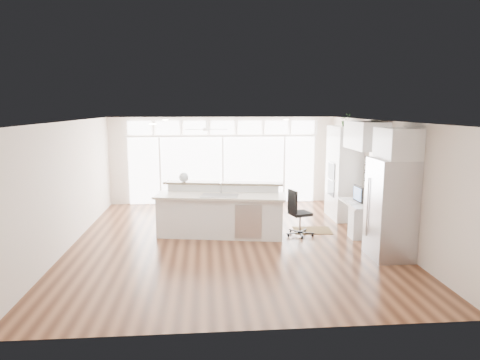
{
  "coord_description": "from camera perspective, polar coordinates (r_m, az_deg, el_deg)",
  "views": [
    {
      "loc": [
        -0.56,
        -9.34,
        2.99
      ],
      "look_at": [
        0.26,
        0.6,
        1.29
      ],
      "focal_mm": 32.0,
      "sensor_mm": 36.0,
      "label": 1
    }
  ],
  "objects": [
    {
      "name": "recessed_lights",
      "position": [
        9.56,
        -1.39,
        7.79
      ],
      "size": [
        3.4,
        3.0,
        0.02
      ],
      "primitive_type": "cube",
      "color": "white",
      "rests_on": "ceiling"
    },
    {
      "name": "wall_front",
      "position": [
        5.62,
        1.22,
        -7.32
      ],
      "size": [
        7.0,
        0.04,
        2.7
      ],
      "primitive_type": "cube",
      "color": "beige",
      "rests_on": "floor"
    },
    {
      "name": "oven_cabinet",
      "position": [
        11.88,
        13.62,
        0.95
      ],
      "size": [
        0.64,
        1.2,
        2.5
      ],
      "primitive_type": "cube",
      "color": "white",
      "rests_on": "floor"
    },
    {
      "name": "office_chair",
      "position": [
        10.14,
        8.04,
        -4.38
      ],
      "size": [
        0.69,
        0.66,
        1.09
      ],
      "primitive_type": "cube",
      "rotation": [
        0.0,
        0.0,
        0.28
      ],
      "color": "black",
      "rests_on": "floor"
    },
    {
      "name": "keyboard",
      "position": [
        10.48,
        14.57,
        -2.91
      ],
      "size": [
        0.13,
        0.34,
        0.02
      ],
      "primitive_type": "cube",
      "rotation": [
        0.0,
        0.0,
        0.01
      ],
      "color": "white",
      "rests_on": "desk_nook"
    },
    {
      "name": "kitchen_island",
      "position": [
        10.04,
        -2.62,
        -4.12
      ],
      "size": [
        3.18,
        1.66,
        1.2
      ],
      "primitive_type": "cube",
      "rotation": [
        0.0,
        0.0,
        -0.18
      ],
      "color": "white",
      "rests_on": "floor"
    },
    {
      "name": "glass_wall",
      "position": [
        13.43,
        -2.3,
        1.34
      ],
      "size": [
        5.8,
        0.06,
        2.08
      ],
      "primitive_type": "cube",
      "color": "white",
      "rests_on": "wall_back"
    },
    {
      "name": "rug",
      "position": [
        10.73,
        9.62,
        -6.63
      ],
      "size": [
        0.97,
        0.74,
        0.01
      ],
      "primitive_type": "cube",
      "rotation": [
        0.0,
        0.0,
        -0.09
      ],
      "color": "#362511",
      "rests_on": "floor"
    },
    {
      "name": "refrigerator",
      "position": [
        9.02,
        19.46,
        -3.66
      ],
      "size": [
        0.76,
        0.9,
        2.0
      ],
      "primitive_type": "cube",
      "color": "#B4B4B9",
      "rests_on": "floor"
    },
    {
      "name": "monitor",
      "position": [
        10.49,
        15.49,
        -1.8
      ],
      "size": [
        0.11,
        0.51,
        0.42
      ],
      "primitive_type": "cube",
      "rotation": [
        0.0,
        0.0,
        0.05
      ],
      "color": "black",
      "rests_on": "desk_nook"
    },
    {
      "name": "wall_left",
      "position": [
        9.93,
        -21.89,
        -0.56
      ],
      "size": [
        0.04,
        8.0,
        2.7
      ],
      "primitive_type": "cube",
      "color": "beige",
      "rests_on": "floor"
    },
    {
      "name": "ceiling_fan",
      "position": [
        12.15,
        -4.49,
        7.21
      ],
      "size": [
        1.16,
        1.16,
        0.32
      ],
      "primitive_type": "cube",
      "color": "white",
      "rests_on": "ceiling"
    },
    {
      "name": "desk_window",
      "position": [
        10.55,
        17.73,
        1.34
      ],
      "size": [
        0.04,
        0.85,
        0.85
      ],
      "primitive_type": "cube",
      "color": "white",
      "rests_on": "wall_right"
    },
    {
      "name": "wall_right",
      "position": [
        10.32,
        18.5,
        0.0
      ],
      "size": [
        0.04,
        8.0,
        2.7
      ],
      "primitive_type": "cube",
      "color": "beige",
      "rests_on": "floor"
    },
    {
      "name": "ceiling",
      "position": [
        9.36,
        -1.32,
        7.87
      ],
      "size": [
        7.0,
        8.0,
        0.02
      ],
      "primitive_type": "cube",
      "color": "white",
      "rests_on": "wall_back"
    },
    {
      "name": "transom_row",
      "position": [
        13.31,
        -2.34,
        7.01
      ],
      "size": [
        5.9,
        0.06,
        0.4
      ],
      "primitive_type": "cube",
      "color": "white",
      "rests_on": "wall_back"
    },
    {
      "name": "potted_plant",
      "position": [
        11.76,
        13.89,
        7.6
      ],
      "size": [
        0.32,
        0.35,
        0.25
      ],
      "primitive_type": "imported",
      "rotation": [
        0.0,
        0.0,
        -0.08
      ],
      "color": "#2A5323",
      "rests_on": "oven_cabinet"
    },
    {
      "name": "framed_photos",
      "position": [
        11.14,
        16.48,
        1.04
      ],
      "size": [
        0.06,
        0.22,
        0.8
      ],
      "primitive_type": "cube",
      "color": "black",
      "rests_on": "wall_right"
    },
    {
      "name": "fishbowl",
      "position": [
        10.45,
        -7.5,
        0.37
      ],
      "size": [
        0.26,
        0.26,
        0.24
      ],
      "primitive_type": "sphere",
      "rotation": [
        0.0,
        0.0,
        -0.12
      ],
      "color": "silver",
      "rests_on": "kitchen_island"
    },
    {
      "name": "wall_back",
      "position": [
        13.45,
        -2.32,
        2.64
      ],
      "size": [
        7.0,
        0.04,
        2.7
      ],
      "primitive_type": "cube",
      "color": "beige",
      "rests_on": "floor"
    },
    {
      "name": "fridge_cabinet",
      "position": [
        8.85,
        20.29,
        4.59
      ],
      "size": [
        0.64,
        0.9,
        0.6
      ],
      "primitive_type": "cube",
      "color": "white",
      "rests_on": "wall_right"
    },
    {
      "name": "desk_nook",
      "position": [
        10.65,
        15.76,
        -4.91
      ],
      "size": [
        0.72,
        1.3,
        0.76
      ],
      "primitive_type": "cube",
      "color": "white",
      "rests_on": "floor"
    },
    {
      "name": "floor",
      "position": [
        9.83,
        -1.25,
        -8.12
      ],
      "size": [
        7.0,
        8.0,
        0.02
      ],
      "primitive_type": "cube",
      "color": "#452415",
      "rests_on": "ground"
    },
    {
      "name": "upper_cabinets",
      "position": [
        10.36,
        16.46,
        5.72
      ],
      "size": [
        0.64,
        1.3,
        0.64
      ],
      "primitive_type": "cube",
      "color": "white",
      "rests_on": "wall_right"
    }
  ]
}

